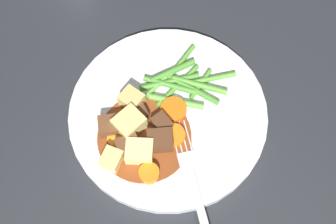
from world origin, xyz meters
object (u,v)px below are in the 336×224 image
object	(u,v)px
carrot_slice_1	(149,173)
meat_chunk_1	(140,113)
carrot_slice_2	(173,135)
meat_chunk_4	(128,146)
potato_chunk_3	(112,160)
carrot_slice_0	(174,110)
meat_chunk_3	(111,126)
potato_chunk_2	(129,124)
dinner_plate	(168,114)
potato_chunk_0	(139,152)
fork	(193,182)
potato_chunk_1	(132,100)
carrot_slice_3	(117,139)
meat_chunk_0	(160,141)
meat_chunk_2	(162,124)

from	to	relation	value
carrot_slice_1	meat_chunk_1	size ratio (longest dim) A/B	1.14
carrot_slice_2	meat_chunk_4	xyz separation A→B (m)	(0.05, -0.03, 0.01)
potato_chunk_3	carrot_slice_0	bearing A→B (deg)	172.25
carrot_slice_2	meat_chunk_3	bearing A→B (deg)	-57.72
carrot_slice_0	potato_chunk_2	world-z (taller)	potato_chunk_2
dinner_plate	potato_chunk_3	world-z (taller)	potato_chunk_3
meat_chunk_1	potato_chunk_2	bearing A→B (deg)	4.89
meat_chunk_4	potato_chunk_2	bearing A→B (deg)	-141.27
potato_chunk_0	meat_chunk_1	size ratio (longest dim) A/B	1.51
meat_chunk_4	carrot_slice_2	bearing A→B (deg)	146.53
potato_chunk_0	meat_chunk_4	distance (m)	0.02
carrot_slice_1	fork	size ratio (longest dim) A/B	0.17
potato_chunk_0	fork	xyz separation A→B (m)	(-0.01, 0.07, -0.01)
carrot_slice_1	potato_chunk_0	world-z (taller)	potato_chunk_0
meat_chunk_4	potato_chunk_1	bearing A→B (deg)	-142.52
potato_chunk_2	carrot_slice_1	bearing A→B (deg)	62.32
carrot_slice_3	potato_chunk_0	world-z (taller)	potato_chunk_0
carrot_slice_1	potato_chunk_0	size ratio (longest dim) A/B	0.76
potato_chunk_3	meat_chunk_0	size ratio (longest dim) A/B	0.80
carrot_slice_0	carrot_slice_1	world-z (taller)	carrot_slice_1
carrot_slice_1	meat_chunk_4	size ratio (longest dim) A/B	0.89
meat_chunk_0	meat_chunk_2	world-z (taller)	meat_chunk_0
meat_chunk_2	meat_chunk_3	bearing A→B (deg)	-47.02
carrot_slice_0	meat_chunk_1	bearing A→B (deg)	-42.88
meat_chunk_2	fork	distance (m)	0.08
potato_chunk_1	potato_chunk_3	distance (m)	0.08
potato_chunk_0	meat_chunk_0	bearing A→B (deg)	159.99
carrot_slice_1	potato_chunk_3	world-z (taller)	potato_chunk_3
carrot_slice_2	meat_chunk_1	xyz separation A→B (m)	(0.00, -0.05, 0.00)
carrot_slice_3	potato_chunk_1	distance (m)	0.05
dinner_plate	potato_chunk_2	distance (m)	0.06
carrot_slice_1	meat_chunk_4	world-z (taller)	meat_chunk_4
meat_chunk_1	meat_chunk_4	distance (m)	0.05
potato_chunk_1	meat_chunk_0	xyz separation A→B (m)	(0.02, 0.06, -0.00)
meat_chunk_1	carrot_slice_3	bearing A→B (deg)	1.05
carrot_slice_0	potato_chunk_3	size ratio (longest dim) A/B	1.36
potato_chunk_1	meat_chunk_3	distance (m)	0.04
meat_chunk_2	potato_chunk_1	bearing A→B (deg)	-89.78
meat_chunk_0	meat_chunk_1	xyz separation A→B (m)	(-0.01, -0.05, -0.00)
carrot_slice_3	meat_chunk_1	bearing A→B (deg)	-178.95
dinner_plate	meat_chunk_2	bearing A→B (deg)	18.86
dinner_plate	potato_chunk_0	size ratio (longest dim) A/B	7.83
potato_chunk_2	fork	distance (m)	0.11
dinner_plate	carrot_slice_2	distance (m)	0.04
potato_chunk_3	carrot_slice_2	bearing A→B (deg)	154.26
potato_chunk_0	meat_chunk_3	distance (m)	0.05
carrot_slice_2	potato_chunk_0	distance (m)	0.05
dinner_plate	potato_chunk_1	size ratio (longest dim) A/B	9.55
dinner_plate	potato_chunk_2	world-z (taller)	potato_chunk_2
carrot_slice_0	carrot_slice_2	bearing A→B (deg)	38.64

